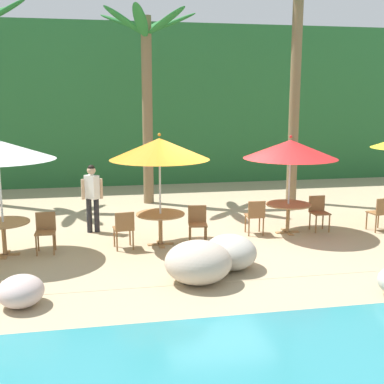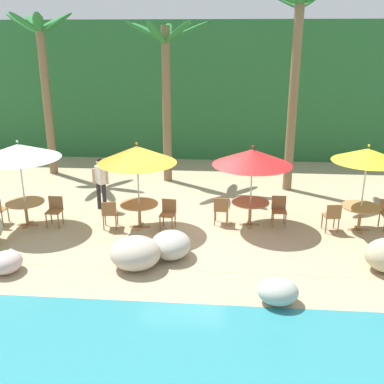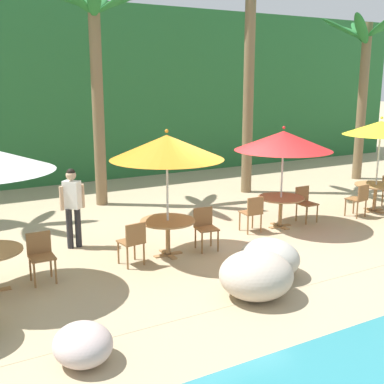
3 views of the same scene
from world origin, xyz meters
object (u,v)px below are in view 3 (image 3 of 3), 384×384
object	(u,v)px
chair_red_seaward	(305,201)
umbrella_red	(283,141)
waiter_in_white	(72,202)
chair_white_seaward	(41,253)
dining_table_yellow	(376,189)
chair_yellow_inland	(359,198)
chair_orange_seaward	(205,225)
palm_tree_third	(250,37)
umbrella_yellow	(381,128)
umbrella_orange	(167,147)
dining_table_red	(281,202)
dining_table_orange	(168,226)
chair_red_inland	(253,211)
palm_tree_fourth	(364,68)
chair_orange_inland	(133,240)
palm_tree_second	(96,58)

from	to	relation	value
chair_red_seaward	umbrella_red	bearing A→B (deg)	-173.17
waiter_in_white	chair_white_seaward	bearing A→B (deg)	-124.60
dining_table_yellow	chair_yellow_inland	world-z (taller)	chair_yellow_inland
chair_orange_seaward	palm_tree_third	distance (m)	6.93
chair_red_seaward	umbrella_yellow	bearing A→B (deg)	-5.36
umbrella_orange	umbrella_red	bearing A→B (deg)	7.55
dining_table_red	dining_table_yellow	bearing A→B (deg)	-2.07
dining_table_orange	umbrella_yellow	xyz separation A→B (m)	(6.36, 0.31, 1.63)
chair_red_inland	palm_tree_third	bearing A→B (deg)	56.57
chair_orange_seaward	chair_yellow_inland	distance (m)	4.68
palm_tree_fourth	dining_table_red	bearing A→B (deg)	-151.81
chair_orange_inland	chair_red_seaward	distance (m)	4.96
chair_orange_inland	dining_table_red	bearing A→B (deg)	8.78
chair_yellow_inland	dining_table_yellow	bearing A→B (deg)	13.74
dining_table_orange	palm_tree_fourth	world-z (taller)	palm_tree_fourth
umbrella_yellow	palm_tree_fourth	bearing A→B (deg)	48.42
chair_white_seaward	palm_tree_third	xyz separation A→B (m)	(7.23, 3.99, 4.17)
umbrella_orange	palm_tree_fourth	size ratio (longest dim) A/B	0.46
dining_table_yellow	palm_tree_third	bearing A→B (deg)	114.39
chair_red_inland	palm_tree_fourth	distance (m)	8.47
chair_orange_seaward	dining_table_red	bearing A→B (deg)	10.65
chair_red_seaward	chair_yellow_inland	size ratio (longest dim) A/B	1.00
chair_red_inland	palm_tree_second	distance (m)	5.93
umbrella_orange	chair_red_seaward	bearing A→B (deg)	7.40
chair_yellow_inland	umbrella_orange	bearing A→B (deg)	-178.84
chair_white_seaward	umbrella_yellow	xyz separation A→B (m)	(8.87, 0.37, 1.73)
dining_table_orange	chair_orange_seaward	distance (m)	0.86
umbrella_red	chair_red_seaward	size ratio (longest dim) A/B	2.79
dining_table_orange	dining_table_yellow	distance (m)	6.37
palm_tree_third	waiter_in_white	xyz separation A→B (m)	(-6.23, -2.55, -3.70)
chair_orange_seaward	dining_table_red	size ratio (longest dim) A/B	0.79
waiter_in_white	chair_red_seaward	bearing A→B (deg)	-8.78
chair_orange_seaward	chair_orange_inland	bearing A→B (deg)	-173.89
chair_orange_seaward	palm_tree_fourth	bearing A→B (deg)	23.72
palm_tree_third	waiter_in_white	bearing A→B (deg)	-157.77
palm_tree_second	waiter_in_white	distance (m)	4.78
umbrella_yellow	palm_tree_second	world-z (taller)	palm_tree_second
umbrella_orange	dining_table_red	bearing A→B (deg)	7.55
dining_table_orange	chair_red_inland	xyz separation A→B (m)	(2.37, 0.39, -0.10)
palm_tree_fourth	umbrella_orange	bearing A→B (deg)	-158.33
dining_table_red	chair_yellow_inland	bearing A→B (deg)	-7.81
umbrella_orange	palm_tree_third	size ratio (longest dim) A/B	0.37
chair_white_seaward	chair_red_inland	xyz separation A→B (m)	(4.88, 0.44, 0.00)
dining_table_yellow	waiter_in_white	world-z (taller)	waiter_in_white
chair_orange_seaward	chair_red_inland	distance (m)	1.57
umbrella_red	palm_tree_second	bearing A→B (deg)	125.55
chair_orange_inland	chair_yellow_inland	bearing A→B (deg)	2.79
palm_tree_third	chair_orange_seaward	bearing A→B (deg)	-134.32
dining_table_yellow	palm_tree_fourth	xyz separation A→B (m)	(3.03, 3.42, 3.23)
chair_orange_inland	palm_tree_second	xyz separation A→B (m)	(1.05, 4.84, 3.53)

